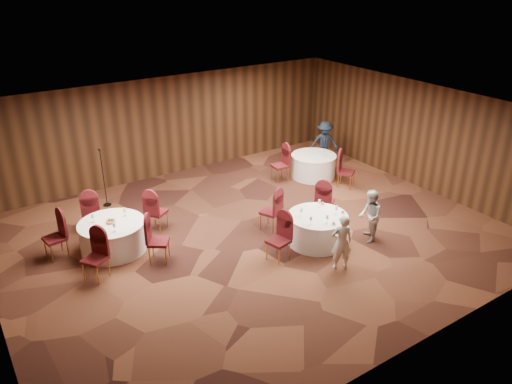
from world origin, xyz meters
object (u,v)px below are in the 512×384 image
table_main (317,229)px  woman_a (342,242)px  mic_stand (105,189)px  table_right (313,166)px  table_left (113,236)px  woman_b (370,216)px  man_c (324,143)px

table_main → woman_a: 1.27m
table_main → mic_stand: bearing=126.9°
table_right → table_left: bearing=-172.8°
table_left → woman_b: woman_b is taller
table_main → table_right: same height
table_right → woman_b: woman_b is taller
table_left → table_right: 7.02m
mic_stand → table_right: bearing=-14.5°
table_right → man_c: man_c is taller
table_left → man_c: bearing=11.1°
mic_stand → woman_a: size_ratio=1.27×
table_right → man_c: 1.30m
woman_a → woman_b: bearing=-135.5°
table_left → woman_a: woman_a is taller
table_main → woman_a: woman_a is taller
woman_a → mic_stand: bearing=-37.6°
woman_a → man_c: man_c is taller
woman_a → man_c: (3.95, 5.20, 0.08)m
table_main → woman_b: size_ratio=1.10×
mic_stand → man_c: size_ratio=1.13×
table_main → mic_stand: size_ratio=0.87×
table_left → woman_b: (5.50, -3.08, 0.30)m
man_c → mic_stand: bearing=-156.7°
woman_a → woman_b: 1.55m
table_main → woman_b: 1.34m
woman_b → woman_a: bearing=-34.1°
table_left → mic_stand: 2.59m
table_main → mic_stand: 6.18m
table_left → table_right: size_ratio=1.09×
table_main → woman_a: size_ratio=1.11×
mic_stand → woman_a: (3.40, -6.14, 0.17)m
mic_stand → man_c: mic_stand is taller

